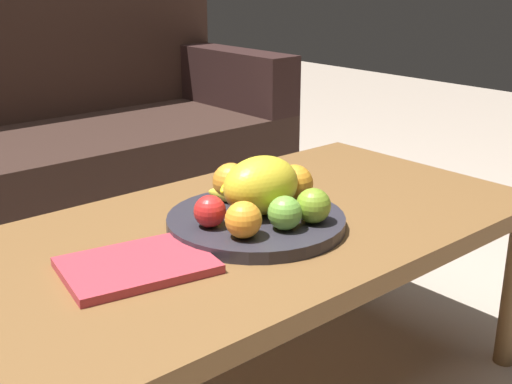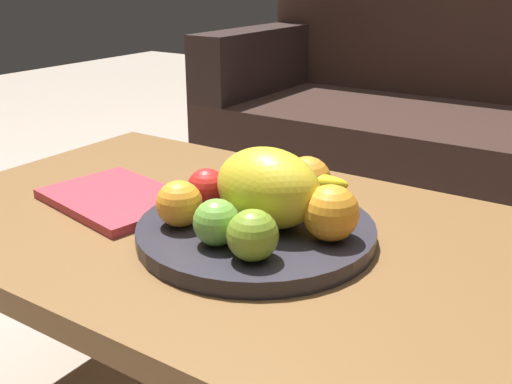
% 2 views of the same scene
% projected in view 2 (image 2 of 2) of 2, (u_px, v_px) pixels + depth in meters
% --- Properties ---
extents(coffee_table, '(1.23, 0.65, 0.43)m').
position_uv_depth(coffee_table, '(270.00, 261.00, 0.92)').
color(coffee_table, brown).
rests_on(coffee_table, ground_plane).
extents(couch, '(1.70, 0.70, 0.90)m').
position_uv_depth(couch, '(482.00, 144.00, 1.84)').
color(couch, '#2F1E19').
rests_on(couch, ground_plane).
extents(fruit_bowl, '(0.36, 0.36, 0.03)m').
position_uv_depth(fruit_bowl, '(256.00, 231.00, 0.88)').
color(fruit_bowl, '#2C2931').
rests_on(fruit_bowl, coffee_table).
extents(melon_large_front, '(0.17, 0.13, 0.12)m').
position_uv_depth(melon_large_front, '(268.00, 188.00, 0.85)').
color(melon_large_front, yellow).
rests_on(melon_large_front, fruit_bowl).
extents(orange_front, '(0.08, 0.08, 0.08)m').
position_uv_depth(orange_front, '(331.00, 213.00, 0.81)').
color(orange_front, orange).
rests_on(orange_front, fruit_bowl).
extents(orange_left, '(0.08, 0.08, 0.08)m').
position_uv_depth(orange_left, '(307.00, 181.00, 0.94)').
color(orange_left, orange).
rests_on(orange_left, fruit_bowl).
extents(orange_right, '(0.07, 0.07, 0.07)m').
position_uv_depth(orange_right, '(179.00, 204.00, 0.86)').
color(orange_right, orange).
rests_on(orange_right, fruit_bowl).
extents(apple_front, '(0.07, 0.07, 0.07)m').
position_uv_depth(apple_front, '(253.00, 235.00, 0.76)').
color(apple_front, olive).
rests_on(apple_front, fruit_bowl).
extents(apple_left, '(0.07, 0.07, 0.07)m').
position_uv_depth(apple_left, '(217.00, 222.00, 0.80)').
color(apple_left, '#6FAE3E').
rests_on(apple_left, fruit_bowl).
extents(apple_right, '(0.06, 0.06, 0.06)m').
position_uv_depth(apple_right, '(207.00, 188.00, 0.93)').
color(apple_right, red).
rests_on(apple_right, fruit_bowl).
extents(banana_bunch, '(0.15, 0.15, 0.06)m').
position_uv_depth(banana_bunch, '(293.00, 192.00, 0.92)').
color(banana_bunch, gold).
rests_on(banana_bunch, fruit_bowl).
extents(magazine, '(0.28, 0.22, 0.02)m').
position_uv_depth(magazine, '(117.00, 198.00, 1.02)').
color(magazine, '#B93542').
rests_on(magazine, coffee_table).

